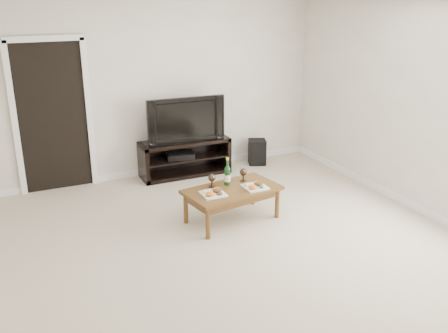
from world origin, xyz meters
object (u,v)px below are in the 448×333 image
coffee_table (232,204)px  television (184,118)px  subwoofer (257,152)px  media_console (185,157)px

coffee_table → television: bearing=88.3°
coffee_table → subwoofer: bearing=53.4°
media_console → coffee_table: (-0.05, -1.76, -0.07)m
media_console → television: size_ratio=1.16×
television → coffee_table: bearing=-88.8°
television → coffee_table: size_ratio=1.03×
television → subwoofer: bearing=1.9°
media_console → coffee_table: bearing=-91.7°
media_console → coffee_table: size_ratio=1.20×
media_console → subwoofer: bearing=-1.0°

